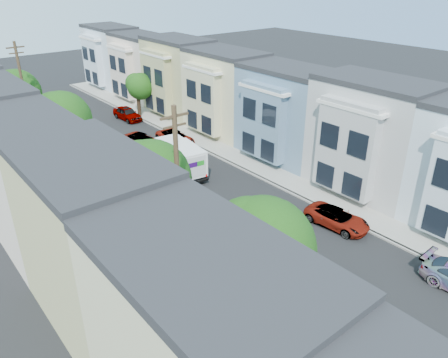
% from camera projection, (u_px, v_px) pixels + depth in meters
% --- Properties ---
extents(ground, '(160.00, 160.00, 0.00)m').
position_uv_depth(ground, '(283.00, 250.00, 27.65)').
color(ground, black).
rests_on(ground, ground).
extents(road_slab, '(12.00, 70.00, 0.02)m').
position_uv_depth(road_slab, '(158.00, 172.00, 38.09)').
color(road_slab, black).
rests_on(road_slab, ground).
extents(curb_left, '(0.30, 70.00, 0.15)m').
position_uv_depth(curb_left, '(93.00, 192.00, 34.62)').
color(curb_left, gray).
rests_on(curb_left, ground).
extents(curb_right, '(0.30, 70.00, 0.15)m').
position_uv_depth(curb_right, '(213.00, 154.00, 41.50)').
color(curb_right, gray).
rests_on(curb_right, ground).
extents(sidewalk_left, '(2.60, 70.00, 0.15)m').
position_uv_depth(sidewalk_left, '(77.00, 197.00, 33.89)').
color(sidewalk_left, gray).
rests_on(sidewalk_left, ground).
extents(sidewalk_right, '(2.60, 70.00, 0.15)m').
position_uv_depth(sidewalk_right, '(223.00, 151.00, 42.24)').
color(sidewalk_right, gray).
rests_on(sidewalk_right, ground).
extents(centerline, '(0.12, 70.00, 0.01)m').
position_uv_depth(centerline, '(158.00, 172.00, 38.10)').
color(centerline, gold).
rests_on(centerline, ground).
extents(townhouse_row_left, '(5.00, 70.00, 8.50)m').
position_uv_depth(townhouse_row_left, '(26.00, 213.00, 31.76)').
color(townhouse_row_left, slate).
rests_on(townhouse_row_left, ground).
extents(townhouse_row_right, '(5.00, 70.00, 8.50)m').
position_uv_depth(townhouse_row_right, '(252.00, 143.00, 44.43)').
color(townhouse_row_right, slate).
rests_on(townhouse_row_right, ground).
extents(tree_b, '(4.70, 4.70, 7.54)m').
position_uv_depth(tree_b, '(261.00, 250.00, 18.79)').
color(tree_b, black).
rests_on(tree_b, ground).
extents(tree_c, '(4.69, 4.69, 7.39)m').
position_uv_depth(tree_c, '(150.00, 180.00, 25.30)').
color(tree_c, black).
rests_on(tree_c, ground).
extents(tree_d, '(4.70, 4.70, 7.41)m').
position_uv_depth(tree_d, '(61.00, 121.00, 34.95)').
color(tree_d, black).
rests_on(tree_d, ground).
extents(tree_e, '(4.70, 4.70, 7.13)m').
position_uv_depth(tree_e, '(16.00, 93.00, 43.58)').
color(tree_e, black).
rests_on(tree_e, ground).
extents(tree_far_r, '(3.10, 3.10, 5.13)m').
position_uv_depth(tree_far_r, '(140.00, 87.00, 50.85)').
color(tree_far_r, black).
rests_on(tree_far_r, ground).
extents(utility_pole_near, '(1.60, 0.26, 10.00)m').
position_uv_depth(utility_pole_near, '(178.00, 196.00, 23.21)').
color(utility_pole_near, '#42301E').
rests_on(utility_pole_near, ground).
extents(utility_pole_far, '(1.60, 0.26, 10.00)m').
position_uv_depth(utility_pole_far, '(25.00, 96.00, 41.31)').
color(utility_pole_far, '#42301E').
rests_on(utility_pole_far, ground).
extents(fedex_truck, '(2.21, 5.74, 2.75)m').
position_uv_depth(fedex_truck, '(181.00, 157.00, 37.19)').
color(fedex_truck, white).
rests_on(fedex_truck, ground).
extents(lead_sedan, '(2.91, 4.97, 1.30)m').
position_uv_depth(lead_sedan, '(142.00, 141.00, 43.09)').
color(lead_sedan, black).
rests_on(lead_sedan, ground).
extents(parked_left_b, '(2.05, 4.41, 1.38)m').
position_uv_depth(parked_left_b, '(304.00, 335.00, 20.36)').
color(parked_left_b, black).
rests_on(parked_left_b, ground).
extents(parked_left_c, '(2.24, 4.53, 1.24)m').
position_uv_depth(parked_left_c, '(218.00, 269.00, 24.89)').
color(parked_left_c, '#A1A3B2').
rests_on(parked_left_c, ground).
extents(parked_left_d, '(2.57, 5.06, 1.37)m').
position_uv_depth(parked_left_d, '(120.00, 192.00, 33.21)').
color(parked_left_d, '#390304').
rests_on(parked_left_d, ground).
extents(parked_right_b, '(2.52, 4.68, 1.25)m').
position_uv_depth(parked_right_b, '(337.00, 218.00, 29.90)').
color(parked_right_b, '#BEBEBE').
rests_on(parked_right_b, ground).
extents(parked_right_c, '(2.32, 4.86, 1.34)m').
position_uv_depth(parked_right_c, '(176.00, 138.00, 43.78)').
color(parked_right_c, black).
rests_on(parked_right_c, ground).
extents(parked_right_d, '(1.93, 4.66, 1.49)m').
position_uv_depth(parked_right_d, '(127.00, 114.00, 50.79)').
color(parked_right_d, black).
rests_on(parked_right_d, ground).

